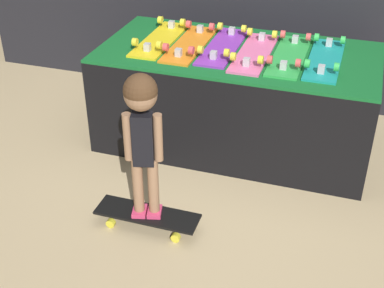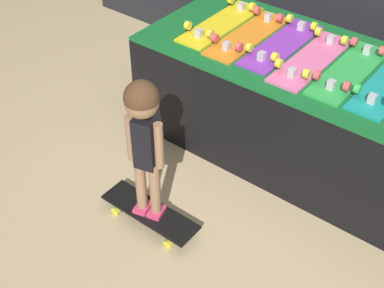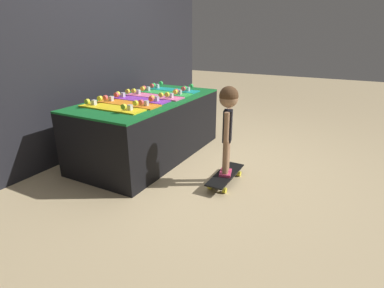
% 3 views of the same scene
% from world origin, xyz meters
% --- Properties ---
extents(ground_plane, '(16.00, 16.00, 0.00)m').
position_xyz_m(ground_plane, '(0.00, 0.00, 0.00)').
color(ground_plane, tan).
extents(back_wall, '(4.94, 0.10, 2.40)m').
position_xyz_m(back_wall, '(0.00, 1.41, 1.20)').
color(back_wall, black).
rests_on(back_wall, ground_plane).
extents(display_rack, '(1.85, 0.93, 0.69)m').
position_xyz_m(display_rack, '(0.00, 0.63, 0.35)').
color(display_rack, black).
rests_on(display_rack, ground_plane).
extents(skateboard_yellow_on_rack, '(0.20, 0.71, 0.09)m').
position_xyz_m(skateboard_yellow_on_rack, '(-0.57, 0.65, 0.71)').
color(skateboard_yellow_on_rack, yellow).
rests_on(skateboard_yellow_on_rack, display_rack).
extents(skateboard_orange_on_rack, '(0.20, 0.71, 0.09)m').
position_xyz_m(skateboard_orange_on_rack, '(-0.34, 0.62, 0.71)').
color(skateboard_orange_on_rack, orange).
rests_on(skateboard_orange_on_rack, display_rack).
extents(skateboard_purple_on_rack, '(0.20, 0.71, 0.09)m').
position_xyz_m(skateboard_purple_on_rack, '(-0.11, 0.65, 0.71)').
color(skateboard_purple_on_rack, purple).
rests_on(skateboard_purple_on_rack, display_rack).
extents(skateboard_pink_on_rack, '(0.20, 0.71, 0.09)m').
position_xyz_m(skateboard_pink_on_rack, '(0.11, 0.60, 0.71)').
color(skateboard_pink_on_rack, pink).
rests_on(skateboard_pink_on_rack, display_rack).
extents(skateboard_green_on_rack, '(0.20, 0.71, 0.09)m').
position_xyz_m(skateboard_green_on_rack, '(0.34, 0.62, 0.71)').
color(skateboard_green_on_rack, green).
rests_on(skateboard_green_on_rack, display_rack).
extents(skateboard_teal_on_rack, '(0.20, 0.71, 0.09)m').
position_xyz_m(skateboard_teal_on_rack, '(0.57, 0.64, 0.71)').
color(skateboard_teal_on_rack, teal).
rests_on(skateboard_teal_on_rack, display_rack).
extents(skateboard_on_floor, '(0.60, 0.18, 0.09)m').
position_xyz_m(skateboard_on_floor, '(-0.24, -0.46, 0.07)').
color(skateboard_on_floor, black).
rests_on(skateboard_on_floor, ground_plane).
extents(child, '(0.20, 0.18, 0.87)m').
position_xyz_m(child, '(-0.24, -0.46, 0.70)').
color(child, '#E03D6B').
rests_on(child, skateboard_on_floor).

